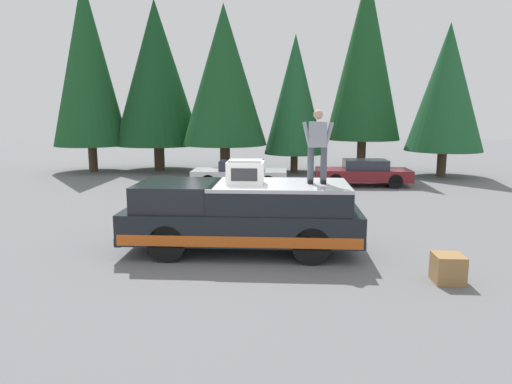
% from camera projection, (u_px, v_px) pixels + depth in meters
% --- Properties ---
extents(ground_plane, '(90.00, 90.00, 0.00)m').
position_uv_depth(ground_plane, '(231.00, 254.00, 10.89)').
color(ground_plane, slate).
extents(pickup_truck, '(2.01, 5.54, 1.65)m').
position_uv_depth(pickup_truck, '(242.00, 215.00, 10.99)').
color(pickup_truck, black).
rests_on(pickup_truck, ground).
extents(compressor_unit, '(0.65, 0.84, 0.56)m').
position_uv_depth(compressor_unit, '(245.00, 172.00, 10.67)').
color(compressor_unit, white).
rests_on(compressor_unit, pickup_truck).
extents(person_on_truck_bed, '(0.29, 0.72, 1.69)m').
position_uv_depth(person_on_truck_bed, '(318.00, 144.00, 10.66)').
color(person_on_truck_bed, '#4C515B').
rests_on(person_on_truck_bed, pickup_truck).
extents(parked_car_maroon, '(1.64, 4.10, 1.16)m').
position_uv_depth(parked_car_maroon, '(363.00, 173.00, 20.64)').
color(parked_car_maroon, maroon).
rests_on(parked_car_maroon, ground).
extents(parked_car_silver, '(1.64, 4.10, 1.16)m').
position_uv_depth(parked_car_silver, '(240.00, 173.00, 20.36)').
color(parked_car_silver, silver).
rests_on(parked_car_silver, ground).
extents(wooden_crate, '(0.56, 0.56, 0.56)m').
position_uv_depth(wooden_crate, '(448.00, 268.00, 9.08)').
color(wooden_crate, olive).
rests_on(wooden_crate, ground).
extents(conifer_far_left, '(3.77, 3.77, 7.50)m').
position_uv_depth(conifer_far_left, '(447.00, 88.00, 22.89)').
color(conifer_far_left, '#4C3826').
rests_on(conifer_far_left, ground).
extents(conifer_left, '(3.92, 3.92, 10.41)m').
position_uv_depth(conifer_left, '(365.00, 57.00, 24.27)').
color(conifer_left, '#4C3826').
rests_on(conifer_left, ground).
extents(conifer_center_left, '(3.21, 3.21, 7.19)m').
position_uv_depth(conifer_center_left, '(295.00, 95.00, 24.39)').
color(conifer_center_left, '#4C3826').
rests_on(conifer_center_left, ground).
extents(conifer_center_right, '(4.35, 4.35, 8.56)m').
position_uv_depth(conifer_center_right, '(224.00, 76.00, 23.54)').
color(conifer_center_right, '#4C3826').
rests_on(conifer_center_right, ground).
extents(conifer_right, '(4.71, 4.71, 9.12)m').
position_uv_depth(conifer_right, '(156.00, 74.00, 25.10)').
color(conifer_right, '#4C3826').
rests_on(conifer_right, ground).
extents(conifer_far_right, '(3.91, 3.91, 10.14)m').
position_uv_depth(conifer_far_right, '(87.00, 63.00, 24.56)').
color(conifer_far_right, '#4C3826').
rests_on(conifer_far_right, ground).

